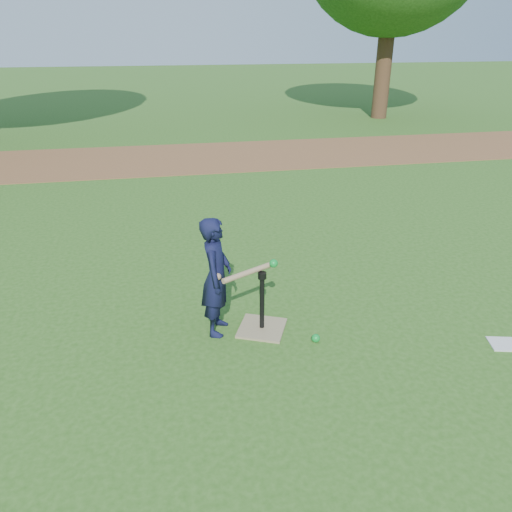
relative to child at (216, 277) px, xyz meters
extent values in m
plane|color=#285116|center=(0.29, -0.28, -0.58)|extent=(80.00, 80.00, 0.00)
cube|color=brown|center=(0.29, 7.22, -0.57)|extent=(24.00, 3.00, 0.01)
imported|color=black|center=(0.00, 0.00, 0.00)|extent=(0.39, 0.49, 1.16)
sphere|color=#0C8B2C|center=(0.87, -0.38, -0.54)|extent=(0.08, 0.08, 0.08)
cube|color=silver|center=(2.60, -0.76, -0.57)|extent=(0.35, 0.30, 0.01)
cube|color=#927F5D|center=(0.42, -0.07, -0.57)|extent=(0.57, 0.57, 0.02)
cylinder|color=black|center=(0.42, -0.07, -0.28)|extent=(0.05, 0.05, 0.55)
cylinder|color=black|center=(0.42, -0.07, 0.00)|extent=(0.08, 0.08, 0.06)
cylinder|color=#A2815E|center=(0.30, -0.09, 0.06)|extent=(0.55, 0.33, 0.05)
sphere|color=#A2815E|center=(0.00, -0.13, 0.06)|extent=(0.06, 0.06, 0.06)
sphere|color=#0C8B2C|center=(0.53, -0.06, 0.12)|extent=(0.08, 0.08, 0.08)
cylinder|color=#382316|center=(6.79, 11.72, 1.13)|extent=(0.50, 0.50, 3.42)
camera|label=1|loc=(-0.42, -4.11, 2.09)|focal=35.00mm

